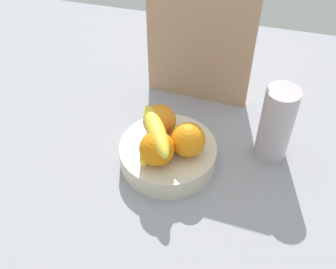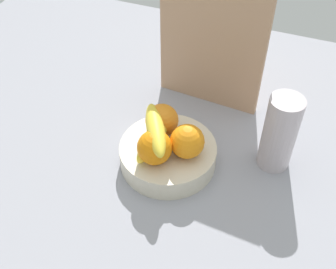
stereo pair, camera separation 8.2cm
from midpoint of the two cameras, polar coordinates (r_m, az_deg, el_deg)
name	(u,v)px [view 1 (the left image)]	position (r cm, az deg, el deg)	size (l,w,h in cm)	color
ground_plane	(177,171)	(102.57, -1.10, -5.04)	(180.00, 140.00, 3.00)	#90919B
fruit_bowl	(168,154)	(100.51, -2.33, -2.81)	(22.92, 22.92, 5.41)	beige
orange_front_left	(188,140)	(94.50, 0.26, -0.81)	(7.88, 7.88, 7.88)	orange
orange_front_right	(159,121)	(99.10, -3.53, 1.75)	(7.88, 7.88, 7.88)	orange
orange_center	(157,149)	(92.84, -4.04, -2.01)	(7.88, 7.88, 7.88)	orange
banana_bunch	(156,134)	(95.66, -4.10, -0.03)	(11.95, 18.62, 8.40)	yellow
cutting_board	(200,41)	(109.89, 2.12, 12.40)	(28.00, 1.80, 36.00)	tan
thermos_tumbler	(276,124)	(99.81, 12.16, 1.32)	(7.74, 7.74, 19.53)	#BBAFB4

